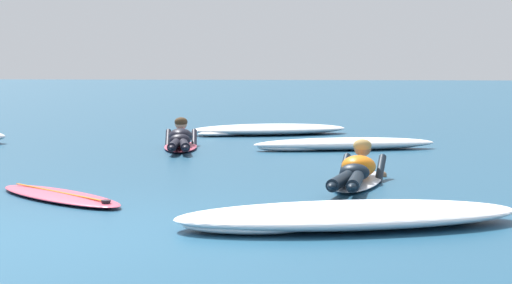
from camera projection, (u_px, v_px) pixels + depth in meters
The scene contains 7 objects.
ground_plane at pixel (232, 138), 17.68m from camera, with size 120.00×120.00×0.00m, color navy.
surfer_near at pixel (357, 173), 10.93m from camera, with size 0.75×2.55×0.55m.
surfer_far at pixel (180, 140), 15.45m from camera, with size 0.87×2.51×0.53m.
drifting_surfboard at pixel (60, 196), 9.79m from camera, with size 1.97×1.84×0.16m.
whitewater_front at pixel (269, 130), 18.60m from camera, with size 3.31×2.17×0.21m.
whitewater_mid_left at pixel (345, 144), 15.33m from camera, with size 3.07×1.51×0.20m.
whitewater_back at pixel (349, 215), 8.17m from camera, with size 3.24×2.00×0.20m.
Camera 1 is at (2.50, -7.45, 1.41)m, focal length 66.51 mm.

